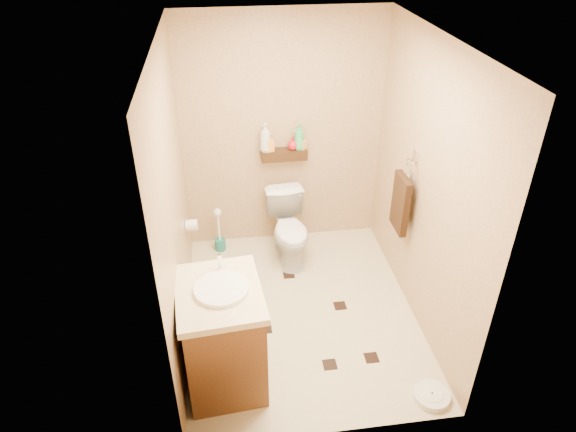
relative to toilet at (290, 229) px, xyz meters
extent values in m
plane|color=#C0B08D|center=(-0.01, -0.83, -0.35)|extent=(2.50, 2.50, 0.00)
cube|color=tan|center=(-0.01, 0.42, 0.85)|extent=(2.00, 0.04, 2.40)
cube|color=tan|center=(-0.01, -2.08, 0.85)|extent=(2.00, 0.04, 2.40)
cube|color=tan|center=(-1.01, -0.83, 0.85)|extent=(0.04, 2.50, 2.40)
cube|color=tan|center=(0.99, -0.83, 0.85)|extent=(0.04, 2.50, 2.40)
cube|color=silver|center=(-0.01, -0.83, 2.05)|extent=(2.00, 2.50, 0.02)
cube|color=#3B2610|center=(-0.01, 0.34, 0.67)|extent=(0.46, 0.14, 0.10)
cube|color=black|center=(-0.36, -1.01, -0.34)|extent=(0.11, 0.11, 0.01)
cube|color=black|center=(0.35, -0.81, -0.34)|extent=(0.11, 0.11, 0.01)
cube|color=black|center=(0.12, -1.48, -0.34)|extent=(0.11, 0.11, 0.01)
cube|color=black|center=(-0.50, -0.30, -0.34)|extent=(0.11, 0.11, 0.01)
cube|color=black|center=(0.47, -1.46, -0.34)|extent=(0.11, 0.11, 0.01)
cube|color=black|center=(-0.05, -0.30, -0.34)|extent=(0.11, 0.11, 0.01)
imported|color=white|center=(0.00, 0.00, 0.00)|extent=(0.44, 0.71, 0.69)
cube|color=brown|center=(-0.71, -1.49, 0.07)|extent=(0.61, 0.73, 0.83)
cube|color=beige|center=(-0.71, -1.49, 0.51)|extent=(0.66, 0.77, 0.05)
cylinder|color=white|center=(-0.69, -1.49, 0.54)|extent=(0.38, 0.38, 0.05)
cylinder|color=silver|center=(-0.69, -1.26, 0.61)|extent=(0.03, 0.03, 0.13)
cylinder|color=white|center=(0.81, -1.90, -0.32)|extent=(0.33, 0.33, 0.05)
cylinder|color=white|center=(0.81, -1.90, -0.29)|extent=(0.16, 0.16, 0.01)
cylinder|color=#1A6860|center=(-0.71, 0.24, -0.28)|extent=(0.12, 0.12, 0.13)
cylinder|color=white|center=(-0.71, 0.24, -0.05)|extent=(0.02, 0.02, 0.36)
sphere|color=white|center=(-0.71, 0.24, 0.12)|extent=(0.08, 0.08, 0.08)
cube|color=silver|center=(0.97, -0.58, 1.03)|extent=(0.03, 0.06, 0.08)
torus|color=silver|center=(0.94, -0.58, 0.91)|extent=(0.02, 0.19, 0.19)
cube|color=black|center=(0.90, -0.58, 0.57)|extent=(0.06, 0.30, 0.52)
cylinder|color=white|center=(-0.95, -0.18, 0.25)|extent=(0.11, 0.11, 0.11)
cylinder|color=silver|center=(-0.99, -0.18, 0.31)|extent=(0.04, 0.02, 0.02)
imported|color=silver|center=(-0.19, 0.34, 0.87)|extent=(0.15, 0.15, 0.29)
imported|color=#FF9D35|center=(-0.16, 0.34, 0.81)|extent=(0.10, 0.10, 0.18)
imported|color=red|center=(0.08, 0.34, 0.79)|extent=(0.14, 0.14, 0.13)
imported|color=#39AC5C|center=(0.14, 0.34, 0.86)|extent=(0.14, 0.14, 0.26)
imported|color=gold|center=(0.17, 0.34, 0.80)|extent=(0.09, 0.09, 0.15)
camera|label=1|loc=(-0.61, -4.27, 2.87)|focal=32.00mm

